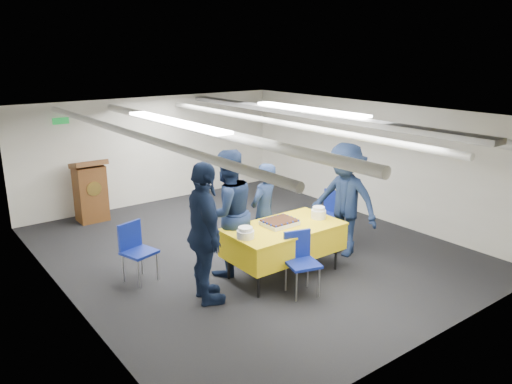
% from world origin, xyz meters
% --- Properties ---
extents(ground, '(7.00, 7.00, 0.00)m').
position_xyz_m(ground, '(0.00, 0.00, 0.00)').
color(ground, black).
rests_on(ground, ground).
extents(room_shell, '(6.00, 7.00, 2.30)m').
position_xyz_m(room_shell, '(0.09, 0.41, 1.81)').
color(room_shell, silver).
rests_on(room_shell, ground).
extents(serving_table, '(1.74, 0.96, 0.77)m').
position_xyz_m(serving_table, '(-0.17, -1.11, 0.56)').
color(serving_table, black).
rests_on(serving_table, ground).
extents(sheet_cake, '(0.50, 0.39, 0.09)m').
position_xyz_m(sheet_cake, '(-0.20, -1.04, 0.81)').
color(sheet_cake, white).
rests_on(sheet_cake, serving_table).
extents(plate_stack_left, '(0.24, 0.24, 0.16)m').
position_xyz_m(plate_stack_left, '(-0.91, -1.16, 0.84)').
color(plate_stack_left, white).
rests_on(plate_stack_left, serving_table).
extents(plate_stack_right, '(0.23, 0.23, 0.18)m').
position_xyz_m(plate_stack_right, '(0.48, -1.16, 0.85)').
color(plate_stack_right, white).
rests_on(plate_stack_right, serving_table).
extents(podium, '(0.62, 0.53, 1.25)m').
position_xyz_m(podium, '(-1.60, 3.05, 0.61)').
color(podium, brown).
rests_on(podium, ground).
extents(chair_near, '(0.52, 0.52, 0.87)m').
position_xyz_m(chair_near, '(-0.35, -1.67, 0.53)').
color(chair_near, gray).
rests_on(chair_near, ground).
extents(chair_right, '(0.51, 0.51, 0.87)m').
position_xyz_m(chair_right, '(1.45, -0.48, 0.53)').
color(chair_right, gray).
rests_on(chair_right, ground).
extents(chair_left, '(0.52, 0.52, 0.87)m').
position_xyz_m(chair_left, '(-2.01, 0.05, 0.53)').
color(chair_left, gray).
rests_on(chair_left, ground).
extents(sailor_a, '(0.68, 0.56, 1.59)m').
position_xyz_m(sailor_a, '(-0.08, -0.51, 0.80)').
color(sailor_a, black).
rests_on(sailor_a, ground).
extents(sailor_b, '(0.95, 0.75, 1.90)m').
position_xyz_m(sailor_b, '(-0.79, -0.55, 0.95)').
color(sailor_b, black).
rests_on(sailor_b, ground).
extents(sailor_c, '(0.77, 1.21, 1.92)m').
position_xyz_m(sailor_c, '(-1.53, -1.12, 0.96)').
color(sailor_c, black).
rests_on(sailor_c, ground).
extents(sailor_d, '(0.95, 1.32, 1.85)m').
position_xyz_m(sailor_d, '(1.11, -1.09, 0.93)').
color(sailor_d, black).
rests_on(sailor_d, ground).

